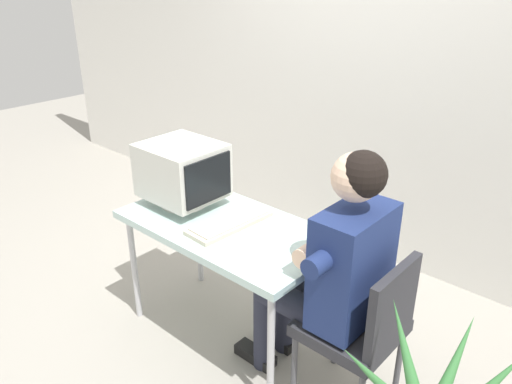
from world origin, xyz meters
name	(u,v)px	position (x,y,z in m)	size (l,w,h in m)	color
ground_plane	(230,332)	(0.00, 0.00, 0.00)	(12.00, 12.00, 0.00)	#9E998E
wall_back	(418,49)	(0.30, 1.40, 1.50)	(8.00, 0.10, 3.00)	silver
desk	(227,234)	(0.00, 0.00, 0.66)	(1.18, 0.63, 0.72)	#B7B7BC
crt_monitor	(183,171)	(-0.36, 0.01, 0.93)	(0.43, 0.38, 0.36)	silver
keyboard	(229,223)	(0.02, 0.00, 0.74)	(0.20, 0.49, 0.03)	beige
office_chair	(363,325)	(0.83, 0.02, 0.49)	(0.42, 0.42, 0.84)	#4C4C51
person_seated	(332,267)	(0.65, 0.02, 0.72)	(0.72, 0.60, 1.31)	navy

